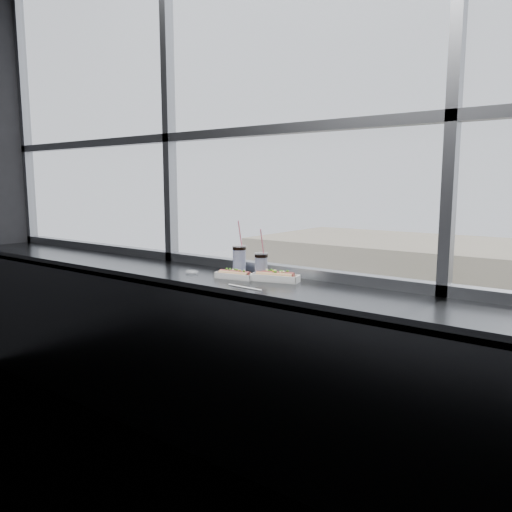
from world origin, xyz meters
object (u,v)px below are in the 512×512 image
Objects in this scene: hotdog_tray_left at (235,275)px; wrapper at (192,272)px; pedestrian_a at (462,377)px; hotdog_tray_right at (275,277)px; soda_cup_right at (261,265)px; soda_cup_left at (239,258)px; loose_straw at (245,287)px; car_far_a at (394,384)px; car_near_b at (322,445)px; tree_left at (399,330)px; car_near_a at (240,416)px.

hotdog_tray_left reaches higher than wrapper.
hotdog_tray_right is at bearing 11.37° from pedestrian_a.
soda_cup_right is (-0.10, -0.00, 0.06)m from hotdog_tray_right.
pedestrian_a is at bearing 86.05° from hotdog_tray_right.
loose_straw is at bearing -47.68° from soda_cup_left.
soda_cup_right is 3.14× the size of wrapper.
car_far_a is 1.23× the size of car_near_b.
soda_cup_right is at bearing 13.35° from wrapper.
wrapper is at bearing 10.21° from pedestrian_a.
tree_left is at bearing 107.88° from wrapper.
loose_straw is 0.04× the size of car_near_a.
wrapper is 0.05× the size of pedestrian_a.
hotdog_tray_right is at bearing -71.01° from tree_left.
loose_straw is 2.47× the size of wrapper.
car_far_a is at bearing -26.96° from car_near_a.
pedestrian_a is at bearing 100.21° from wrapper.
hotdog_tray_left is 0.17m from soda_cup_right.
soda_cup_left is at bearing 111.00° from hotdog_tray_left.
wrapper reaches higher than tree_left.
hotdog_tray_right is 0.12m from soda_cup_right.
loose_straw is (-0.02, -0.26, -0.02)m from hotdog_tray_right.
car_far_a reaches higher than car_near_a.
hotdog_tray_right is 1.24× the size of loose_straw.
hotdog_tray_right is (0.24, 0.08, 0.00)m from hotdog_tray_left.
hotdog_tray_left is 2.64× the size of wrapper.
hotdog_tray_right reaches higher than pedestrian_a.
car_far_a is at bearing 112.39° from loose_straw.
wrapper is 31.06m from tree_left.
hotdog_tray_left is at bearing -176.52° from hotdog_tray_right.
soda_cup_right reaches higher than loose_straw.
tree_left reaches higher than car_near_b.
soda_cup_left is 3.48× the size of wrapper.
loose_straw is (0.33, -0.36, -0.09)m from soda_cup_left.
hotdog_tray_left is at bearing -59.07° from soda_cup_left.
pedestrian_a is (-5.65, 28.46, -11.08)m from loose_straw.
wrapper is (-0.33, -0.03, -0.01)m from hotdog_tray_left.
soda_cup_left is 30.96m from tree_left.
car_near_b is 2.89× the size of pedestrian_a.
hotdog_tray_left is 0.76× the size of soda_cup_left.
hotdog_tray_right is 0.58m from wrapper.
car_far_a is at bearing -71.59° from tree_left.
car_near_b is at bearing -84.55° from tree_left.
soda_cup_right is 0.28m from loose_straw.
soda_cup_left is 30.71m from pedestrian_a.
soda_cup_right is 0.06× the size of tree_left.
soda_cup_left is at bearing 10.73° from pedestrian_a.
wrapper is 0.02× the size of tree_left.
loose_straw is (0.22, -0.18, -0.02)m from hotdog_tray_left.
wrapper is 30.84m from pedestrian_a.
hotdog_tray_left is 30.87m from pedestrian_a.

